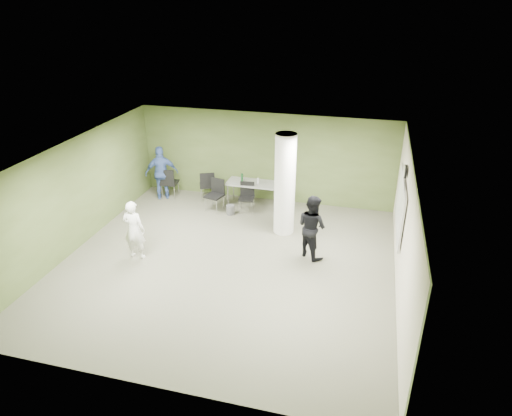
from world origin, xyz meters
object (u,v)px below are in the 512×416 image
(woman_white, at_px, (134,230))
(man_blue, at_px, (162,173))
(chair_back_left, at_px, (169,181))
(folding_table, at_px, (253,184))
(man_black, at_px, (312,227))

(woman_white, xyz_separation_m, man_blue, (-0.89, 3.51, 0.10))
(chair_back_left, xyz_separation_m, woman_white, (0.72, -3.57, 0.18))
(chair_back_left, distance_m, man_blue, 0.33)
(chair_back_left, xyz_separation_m, man_blue, (-0.18, -0.06, 0.28))
(folding_table, xyz_separation_m, woman_white, (-2.05, -3.67, 0.05))
(man_blue, bearing_deg, folding_table, 156.56)
(folding_table, bearing_deg, chair_back_left, -177.24)
(folding_table, height_order, chair_back_left, folding_table)
(chair_back_left, distance_m, man_black, 5.48)
(folding_table, height_order, man_blue, man_blue)
(woman_white, xyz_separation_m, man_black, (4.21, 1.17, 0.05))
(woman_white, bearing_deg, folding_table, -119.92)
(chair_back_left, height_order, woman_white, woman_white)
(chair_back_left, relative_size, man_black, 0.61)
(folding_table, xyz_separation_m, chair_back_left, (-2.76, -0.10, -0.13))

